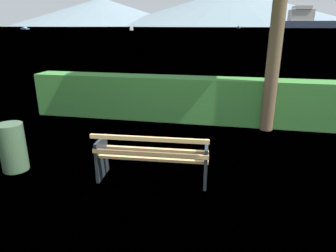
{
  "coord_description": "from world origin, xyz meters",
  "views": [
    {
      "loc": [
        1.12,
        -4.32,
        2.44
      ],
      "look_at": [
        0.0,
        1.27,
        0.51
      ],
      "focal_mm": 32.0,
      "sensor_mm": 36.0,
      "label": 1
    }
  ],
  "objects_px": {
    "trash_bin": "(13,147)",
    "tender_far": "(132,29)",
    "fishing_boat_near": "(239,27)",
    "sailboat_mid": "(25,28)",
    "cargo_ship_large": "(330,22)",
    "park_bench": "(152,157)"
  },
  "relations": [
    {
      "from": "trash_bin",
      "to": "tender_far",
      "type": "bearing_deg",
      "value": 107.1
    },
    {
      "from": "fishing_boat_near",
      "to": "sailboat_mid",
      "type": "distance_m",
      "value": 149.73
    },
    {
      "from": "sailboat_mid",
      "to": "cargo_ship_large",
      "type": "bearing_deg",
      "value": 32.31
    },
    {
      "from": "park_bench",
      "to": "fishing_boat_near",
      "type": "xyz_separation_m",
      "value": [
        6.93,
        243.27,
        0.25
      ]
    },
    {
      "from": "park_bench",
      "to": "trash_bin",
      "type": "xyz_separation_m",
      "value": [
        -2.48,
        -0.08,
        -0.0
      ]
    },
    {
      "from": "park_bench",
      "to": "sailboat_mid",
      "type": "height_order",
      "value": "sailboat_mid"
    },
    {
      "from": "trash_bin",
      "to": "sailboat_mid",
      "type": "height_order",
      "value": "sailboat_mid"
    },
    {
      "from": "park_bench",
      "to": "fishing_boat_near",
      "type": "distance_m",
      "value": 243.36
    },
    {
      "from": "park_bench",
      "to": "trash_bin",
      "type": "bearing_deg",
      "value": -178.08
    },
    {
      "from": "cargo_ship_large",
      "to": "sailboat_mid",
      "type": "bearing_deg",
      "value": -147.69
    },
    {
      "from": "cargo_ship_large",
      "to": "sailboat_mid",
      "type": "relative_size",
      "value": 15.55
    },
    {
      "from": "cargo_ship_large",
      "to": "tender_far",
      "type": "distance_m",
      "value": 185.16
    },
    {
      "from": "cargo_ship_large",
      "to": "fishing_boat_near",
      "type": "distance_m",
      "value": 77.84
    },
    {
      "from": "trash_bin",
      "to": "cargo_ship_large",
      "type": "distance_m",
      "value": 283.7
    },
    {
      "from": "trash_bin",
      "to": "fishing_boat_near",
      "type": "bearing_deg",
      "value": 87.79
    },
    {
      "from": "park_bench",
      "to": "tender_far",
      "type": "bearing_deg",
      "value": 108.07
    },
    {
      "from": "fishing_boat_near",
      "to": "cargo_ship_large",
      "type": "bearing_deg",
      "value": 21.32
    },
    {
      "from": "sailboat_mid",
      "to": "trash_bin",
      "type": "bearing_deg",
      "value": -54.31
    },
    {
      "from": "park_bench",
      "to": "tender_far",
      "type": "relative_size",
      "value": 0.39
    },
    {
      "from": "cargo_ship_large",
      "to": "tender_far",
      "type": "bearing_deg",
      "value": -131.53
    },
    {
      "from": "fishing_boat_near",
      "to": "sailboat_mid",
      "type": "height_order",
      "value": "fishing_boat_near"
    },
    {
      "from": "trash_bin",
      "to": "sailboat_mid",
      "type": "relative_size",
      "value": 0.14
    }
  ]
}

